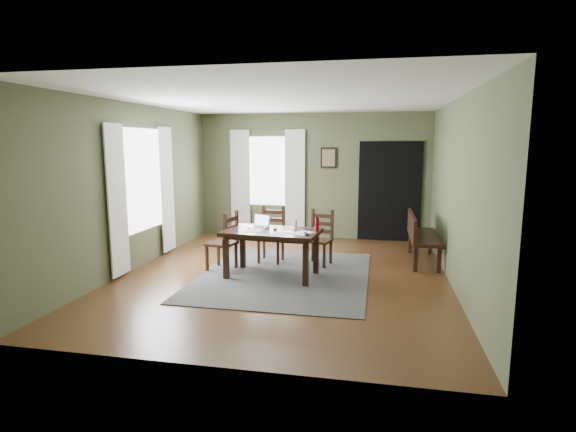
% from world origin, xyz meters
% --- Properties ---
extents(ground, '(5.00, 6.00, 0.01)m').
position_xyz_m(ground, '(0.00, 0.00, -0.01)').
color(ground, '#492C16').
extents(room_shell, '(5.02, 6.02, 2.71)m').
position_xyz_m(room_shell, '(0.00, 0.00, 1.80)').
color(room_shell, '#4A5135').
rests_on(room_shell, ground).
extents(rug, '(2.60, 3.20, 0.01)m').
position_xyz_m(rug, '(0.00, 0.00, 0.01)').
color(rug, '#383838').
rests_on(rug, ground).
extents(dining_table, '(1.51, 0.99, 0.72)m').
position_xyz_m(dining_table, '(-0.18, -0.09, 0.64)').
color(dining_table, black).
rests_on(dining_table, rug).
extents(chair_end, '(0.50, 0.50, 0.96)m').
position_xyz_m(chair_end, '(-1.02, 0.09, 0.47)').
color(chair_end, black).
rests_on(chair_end, rug).
extents(chair_back_left, '(0.43, 0.44, 0.97)m').
position_xyz_m(chair_back_left, '(-0.39, 0.80, 0.48)').
color(chair_back_left, black).
rests_on(chair_back_left, rug).
extents(chair_back_right, '(0.49, 0.49, 0.93)m').
position_xyz_m(chair_back_right, '(0.46, 0.75, 0.46)').
color(chair_back_right, black).
rests_on(chair_back_right, rug).
extents(bench, '(0.48, 1.50, 0.85)m').
position_xyz_m(bench, '(2.14, 1.28, 0.50)').
color(bench, black).
rests_on(bench, ground).
extents(laptop, '(0.35, 0.32, 0.20)m').
position_xyz_m(laptop, '(-0.42, 0.10, 0.78)').
color(laptop, '#B7B7BC').
rests_on(laptop, dining_table).
extents(computer_mouse, '(0.06, 0.09, 0.03)m').
position_xyz_m(computer_mouse, '(-0.14, -0.03, 0.75)').
color(computer_mouse, '#3F3F42').
rests_on(computer_mouse, dining_table).
extents(tv_remote, '(0.10, 0.19, 0.02)m').
position_xyz_m(tv_remote, '(0.39, -0.29, 0.74)').
color(tv_remote, black).
rests_on(tv_remote, dining_table).
extents(drinking_glass, '(0.07, 0.07, 0.14)m').
position_xyz_m(drinking_glass, '(0.15, 0.13, 0.80)').
color(drinking_glass, silver).
rests_on(drinking_glass, dining_table).
extents(water_bottle, '(0.08, 0.08, 0.23)m').
position_xyz_m(water_bottle, '(0.51, 0.01, 0.84)').
color(water_bottle, maroon).
rests_on(water_bottle, dining_table).
extents(paper_a, '(0.28, 0.35, 0.00)m').
position_xyz_m(paper_a, '(-0.44, -0.15, 0.73)').
color(paper_a, white).
rests_on(paper_a, dining_table).
extents(paper_b, '(0.37, 0.40, 0.00)m').
position_xyz_m(paper_b, '(0.31, -0.21, 0.73)').
color(paper_b, white).
rests_on(paper_b, dining_table).
extents(paper_c, '(0.29, 0.33, 0.00)m').
position_xyz_m(paper_c, '(0.04, 0.16, 0.73)').
color(paper_c, white).
rests_on(paper_c, dining_table).
extents(paper_e, '(0.26, 0.33, 0.00)m').
position_xyz_m(paper_e, '(0.01, -0.34, 0.73)').
color(paper_e, white).
rests_on(paper_e, dining_table).
extents(window_left, '(0.01, 1.30, 1.70)m').
position_xyz_m(window_left, '(-2.47, 0.20, 1.45)').
color(window_left, white).
rests_on(window_left, ground).
extents(window_back, '(1.00, 0.01, 1.50)m').
position_xyz_m(window_back, '(-1.00, 2.97, 1.45)').
color(window_back, white).
rests_on(window_back, ground).
extents(curtain_left_near, '(0.03, 0.48, 2.30)m').
position_xyz_m(curtain_left_near, '(-2.44, -0.62, 1.20)').
color(curtain_left_near, silver).
rests_on(curtain_left_near, ground).
extents(curtain_left_far, '(0.03, 0.48, 2.30)m').
position_xyz_m(curtain_left_far, '(-2.44, 1.02, 1.20)').
color(curtain_left_far, silver).
rests_on(curtain_left_far, ground).
extents(curtain_back_left, '(0.44, 0.03, 2.30)m').
position_xyz_m(curtain_back_left, '(-1.62, 2.94, 1.20)').
color(curtain_back_left, silver).
rests_on(curtain_back_left, ground).
extents(curtain_back_right, '(0.44, 0.03, 2.30)m').
position_xyz_m(curtain_back_right, '(-0.38, 2.94, 1.20)').
color(curtain_back_right, silver).
rests_on(curtain_back_right, ground).
extents(framed_picture, '(0.34, 0.03, 0.44)m').
position_xyz_m(framed_picture, '(0.35, 2.97, 1.75)').
color(framed_picture, black).
rests_on(framed_picture, ground).
extents(doorway_back, '(1.30, 0.03, 2.10)m').
position_xyz_m(doorway_back, '(1.65, 2.97, 1.05)').
color(doorway_back, black).
rests_on(doorway_back, ground).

